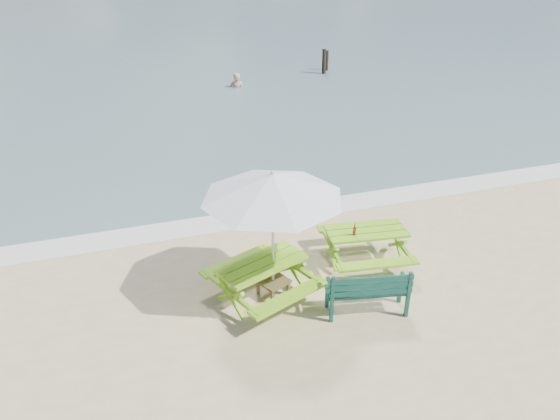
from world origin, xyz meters
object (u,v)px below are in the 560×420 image
object	(u,v)px
beer_bottle	(354,231)
swimmer	(237,93)
side_table	(273,287)
picnic_table_right	(365,247)
patio_umbrella	(272,186)
picnic_table_left	(262,281)
park_bench	(367,299)

from	to	relation	value
beer_bottle	swimmer	size ratio (longest dim) A/B	0.14
side_table	picnic_table_right	bearing A→B (deg)	12.34
picnic_table_right	beer_bottle	bearing A→B (deg)	-163.12
patio_umbrella	beer_bottle	size ratio (longest dim) A/B	13.31
picnic_table_right	patio_umbrella	size ratio (longest dim) A/B	0.60
picnic_table_right	side_table	xyz separation A→B (m)	(-2.26, -0.49, -0.21)
side_table	beer_bottle	size ratio (longest dim) A/B	2.66
side_table	patio_umbrella	xyz separation A→B (m)	(-0.00, 0.00, 2.24)
picnic_table_left	park_bench	distance (m)	2.05
swimmer	picnic_table_right	bearing A→B (deg)	-93.25
picnic_table_left	side_table	xyz separation A→B (m)	(0.24, 0.05, -0.22)
patio_umbrella	swimmer	bearing A→B (deg)	78.61
patio_umbrella	beer_bottle	xyz separation A→B (m)	(1.92, 0.39, -1.51)
park_bench	picnic_table_right	bearing A→B (deg)	65.31
side_table	beer_bottle	xyz separation A→B (m)	(1.92, 0.39, 0.72)
picnic_table_left	park_bench	xyz separation A→B (m)	(1.77, -1.03, -0.10)
picnic_table_left	patio_umbrella	xyz separation A→B (m)	(0.24, 0.05, 2.02)
patio_umbrella	picnic_table_right	bearing A→B (deg)	12.34
swimmer	patio_umbrella	bearing A→B (deg)	-101.39
picnic_table_right	patio_umbrella	world-z (taller)	patio_umbrella
side_table	patio_umbrella	bearing A→B (deg)	180.00
side_table	swimmer	bearing A→B (deg)	78.61
park_bench	patio_umbrella	xyz separation A→B (m)	(-1.53, 1.08, 2.12)
picnic_table_right	beer_bottle	size ratio (longest dim) A/B	7.92
side_table	swimmer	xyz separation A→B (m)	(3.10, 15.39, -0.48)
park_bench	swimmer	world-z (taller)	park_bench
picnic_table_left	swimmer	distance (m)	15.82
picnic_table_right	patio_umbrella	distance (m)	3.07
picnic_table_left	patio_umbrella	distance (m)	2.03
picnic_table_right	patio_umbrella	bearing A→B (deg)	-167.66
picnic_table_right	swimmer	size ratio (longest dim) A/B	1.12
picnic_table_right	park_bench	world-z (taller)	park_bench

